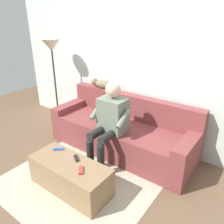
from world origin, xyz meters
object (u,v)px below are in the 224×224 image
remote_red (81,170)px  cat_on_backrest (101,84)px  coffee_table (70,176)px  couch (122,132)px  remote_blue (58,149)px  remote_black (76,158)px  person_solo_seated (110,119)px  floor_lamp (52,52)px

remote_red → cat_on_backrest: bearing=-12.6°
coffee_table → remote_red: (-0.21, 0.03, 0.20)m
couch → remote_blue: size_ratio=18.03×
remote_blue → remote_black: remote_blue is taller
person_solo_seated → remote_black: person_solo_seated is taller
person_solo_seated → coffee_table: bearing=86.8°
cat_on_backrest → remote_blue: size_ratio=4.44×
person_solo_seated → remote_red: size_ratio=8.67×
remote_blue → couch: bearing=-148.9°
person_solo_seated → remote_red: person_solo_seated is taller
couch → remote_red: (-0.21, 1.12, 0.09)m
coffee_table → person_solo_seated: person_solo_seated is taller
cat_on_backrest → floor_lamp: 1.02m
person_solo_seated → floor_lamp: 1.71m
coffee_table → cat_on_backrest: (0.61, -1.37, 0.70)m
couch → coffee_table: (0.00, 1.10, -0.10)m
person_solo_seated → remote_blue: size_ratio=9.36×
couch → floor_lamp: 1.83m
remote_blue → remote_black: size_ratio=0.94×
remote_blue → floor_lamp: bearing=-81.9°
floor_lamp → coffee_table: bearing=143.1°
coffee_table → remote_black: 0.22m
remote_black → floor_lamp: bearing=178.6°
couch → cat_on_backrest: bearing=-24.0°
couch → remote_black: (-0.01, 0.99, 0.09)m
couch → coffee_table: couch is taller
remote_blue → remote_red: bearing=124.1°
remote_blue → floor_lamp: (1.16, -1.00, 0.99)m
remote_blue → remote_black: 0.32m
cat_on_backrest → remote_black: cat_on_backrest is taller
cat_on_backrest → floor_lamp: size_ratio=0.35×
cat_on_backrest → coffee_table: bearing=114.1°
cat_on_backrest → remote_red: bearing=120.5°
remote_blue → remote_black: bearing=137.9°
couch → cat_on_backrest: (0.61, -0.27, 0.60)m
couch → remote_red: bearing=100.6°
remote_blue → person_solo_seated: bearing=-160.8°
cat_on_backrest → floor_lamp: (0.86, 0.26, 0.48)m
couch → person_solo_seated: bearing=96.5°
couch → coffee_table: size_ratio=2.20×
person_solo_seated → floor_lamp: (1.52, -0.37, 0.71)m
coffee_table → cat_on_backrest: size_ratio=1.85×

